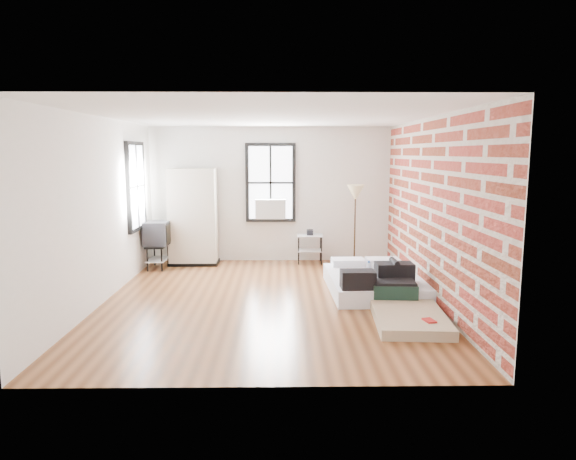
{
  "coord_description": "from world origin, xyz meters",
  "views": [
    {
      "loc": [
        0.21,
        -7.72,
        2.26
      ],
      "look_at": [
        0.32,
        0.3,
        1.05
      ],
      "focal_mm": 32.0,
      "sensor_mm": 36.0,
      "label": 1
    }
  ],
  "objects_px": {
    "mattress_main": "(374,281)",
    "tv_stand": "(157,235)",
    "wardrobe": "(193,217)",
    "mattress_bare": "(404,308)",
    "floor_lamp": "(355,197)",
    "side_table": "(310,240)"
  },
  "relations": [
    {
      "from": "floor_lamp",
      "to": "tv_stand",
      "type": "relative_size",
      "value": 1.74
    },
    {
      "from": "mattress_bare",
      "to": "floor_lamp",
      "type": "distance_m",
      "value": 3.68
    },
    {
      "from": "mattress_bare",
      "to": "tv_stand",
      "type": "bearing_deg",
      "value": 147.69
    },
    {
      "from": "mattress_main",
      "to": "wardrobe",
      "type": "relative_size",
      "value": 1.04
    },
    {
      "from": "wardrobe",
      "to": "tv_stand",
      "type": "xyz_separation_m",
      "value": [
        -0.64,
        -0.4,
        -0.31
      ]
    },
    {
      "from": "mattress_main",
      "to": "wardrobe",
      "type": "distance_m",
      "value": 4.05
    },
    {
      "from": "mattress_bare",
      "to": "floor_lamp",
      "type": "relative_size",
      "value": 1.12
    },
    {
      "from": "tv_stand",
      "to": "mattress_bare",
      "type": "bearing_deg",
      "value": -35.97
    },
    {
      "from": "tv_stand",
      "to": "mattress_main",
      "type": "bearing_deg",
      "value": -23.89
    },
    {
      "from": "floor_lamp",
      "to": "side_table",
      "type": "bearing_deg",
      "value": 175.63
    },
    {
      "from": "wardrobe",
      "to": "tv_stand",
      "type": "bearing_deg",
      "value": -148.42
    },
    {
      "from": "floor_lamp",
      "to": "tv_stand",
      "type": "height_order",
      "value": "floor_lamp"
    },
    {
      "from": "mattress_bare",
      "to": "floor_lamp",
      "type": "bearing_deg",
      "value": 97.45
    },
    {
      "from": "wardrobe",
      "to": "mattress_bare",
      "type": "bearing_deg",
      "value": -44.77
    },
    {
      "from": "wardrobe",
      "to": "floor_lamp",
      "type": "distance_m",
      "value": 3.33
    },
    {
      "from": "side_table",
      "to": "floor_lamp",
      "type": "height_order",
      "value": "floor_lamp"
    },
    {
      "from": "mattress_main",
      "to": "floor_lamp",
      "type": "xyz_separation_m",
      "value": [
        -0.02,
        2.18,
        1.21
      ]
    },
    {
      "from": "side_table",
      "to": "floor_lamp",
      "type": "relative_size",
      "value": 0.43
    },
    {
      "from": "mattress_bare",
      "to": "wardrobe",
      "type": "height_order",
      "value": "wardrobe"
    },
    {
      "from": "side_table",
      "to": "floor_lamp",
      "type": "xyz_separation_m",
      "value": [
        0.92,
        -0.07,
        0.92
      ]
    },
    {
      "from": "mattress_main",
      "to": "tv_stand",
      "type": "xyz_separation_m",
      "value": [
        -3.96,
        1.78,
        0.49
      ]
    },
    {
      "from": "mattress_bare",
      "to": "side_table",
      "type": "height_order",
      "value": "side_table"
    }
  ]
}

